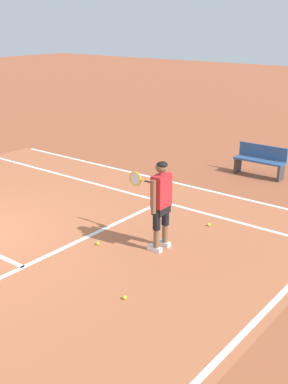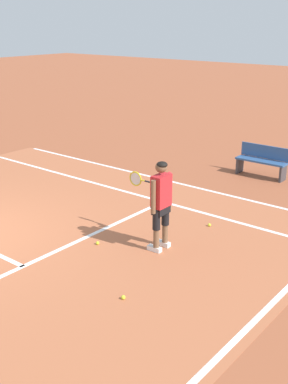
# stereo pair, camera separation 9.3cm
# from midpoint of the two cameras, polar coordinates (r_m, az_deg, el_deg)

# --- Properties ---
(line_baseline) EXTENTS (10.98, 0.10, 0.01)m
(line_baseline) POSITION_cam_midpoint_polar(r_m,az_deg,el_deg) (6.67, 8.99, -18.56)
(line_baseline) COLOR white
(line_baseline) RESTS_ON ground
(line_service) EXTENTS (8.23, 0.10, 0.01)m
(line_service) POSITION_cam_midpoint_polar(r_m,az_deg,el_deg) (8.90, -13.65, -8.43)
(line_service) COLOR white
(line_service) RESTS_ON ground
(line_singles_right) EXTENTS (0.10, 10.32, 0.01)m
(line_singles_right) POSITION_cam_midpoint_polar(r_m,az_deg,el_deg) (12.32, -2.20, 0.13)
(line_singles_right) COLOR white
(line_singles_right) RESTS_ON ground
(line_doubles_right) EXTENTS (0.10, 10.32, 0.01)m
(line_doubles_right) POSITION_cam_midpoint_polar(r_m,az_deg,el_deg) (13.34, 1.65, 1.66)
(line_doubles_right) COLOR white
(line_doubles_right) RESTS_ON ground
(tennis_player) EXTENTS (0.63, 1.12, 1.71)m
(tennis_player) POSITION_cam_midpoint_polar(r_m,az_deg,el_deg) (8.92, 2.19, -0.85)
(tennis_player) COLOR white
(tennis_player) RESTS_ON ground
(tennis_ball_near_feet) EXTENTS (0.07, 0.07, 0.07)m
(tennis_ball_near_feet) POSITION_cam_midpoint_polar(r_m,az_deg,el_deg) (7.73, -2.08, -12.18)
(tennis_ball_near_feet) COLOR #CCE02D
(tennis_ball_near_feet) RESTS_ON ground
(tennis_ball_by_baseline) EXTENTS (0.07, 0.07, 0.07)m
(tennis_ball_by_baseline) POSITION_cam_midpoint_polar(r_m,az_deg,el_deg) (9.47, -5.15, -5.95)
(tennis_ball_by_baseline) COLOR #CCE02D
(tennis_ball_by_baseline) RESTS_ON ground
(tennis_ball_mid_court) EXTENTS (0.07, 0.07, 0.07)m
(tennis_ball_mid_court) POSITION_cam_midpoint_polar(r_m,az_deg,el_deg) (10.33, 7.90, -3.82)
(tennis_ball_mid_court) COLOR #CCE02D
(tennis_ball_mid_court) RESTS_ON ground
(courtside_bench) EXTENTS (0.40, 1.40, 0.85)m
(courtside_bench) POSITION_cam_midpoint_polar(r_m,az_deg,el_deg) (13.76, 13.82, 3.60)
(courtside_bench) COLOR #2D5184
(courtside_bench) RESTS_ON ground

